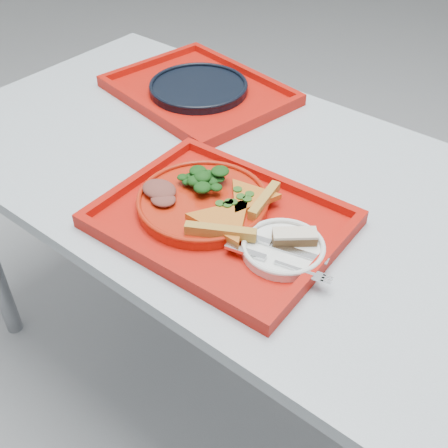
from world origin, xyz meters
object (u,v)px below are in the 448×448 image
(dessert_bar, at_px, (295,237))
(dinner_plate, at_px, (203,203))
(tray_main, at_px, (221,223))
(navy_plate, at_px, (199,89))
(tray_far, at_px, (199,93))

(dessert_bar, bearing_deg, dinner_plate, 143.45)
(tray_main, distance_m, navy_plate, 0.54)
(dinner_plate, bearing_deg, tray_main, -10.30)
(tray_main, distance_m, dessert_bar, 0.16)
(tray_main, height_order, tray_far, same)
(tray_far, relative_size, dinner_plate, 1.73)
(dinner_plate, bearing_deg, tray_far, 131.94)
(dinner_plate, xyz_separation_m, navy_plate, (-0.33, 0.37, -0.00))
(dinner_plate, distance_m, navy_plate, 0.49)
(tray_main, distance_m, tray_far, 0.54)
(tray_main, height_order, navy_plate, navy_plate)
(tray_far, bearing_deg, dinner_plate, -38.34)
(tray_far, relative_size, navy_plate, 1.73)
(tray_far, relative_size, dessert_bar, 5.55)
(navy_plate, bearing_deg, dinner_plate, -48.06)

